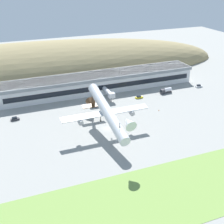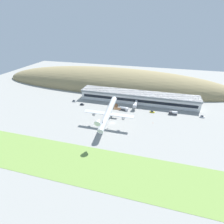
% 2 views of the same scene
% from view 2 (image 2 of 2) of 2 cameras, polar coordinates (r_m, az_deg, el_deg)
% --- Properties ---
extents(ground_plane, '(422.80, 422.80, 0.00)m').
position_cam_2_polar(ground_plane, '(146.70, 0.17, -3.53)').
color(ground_plane, gray).
extents(grass_strip_foreground, '(380.52, 31.47, 0.08)m').
position_cam_2_polar(grass_strip_foreground, '(108.56, -7.22, -16.87)').
color(grass_strip_foreground, '#759947').
rests_on(grass_strip_foreground, ground_plane).
extents(hill_backdrop, '(308.48, 68.15, 46.27)m').
position_cam_2_polar(hill_backdrop, '(233.44, -0.37, 8.59)').
color(hill_backdrop, '#8E7F56').
rests_on(hill_backdrop, ground_plane).
extents(terminal_building, '(120.86, 17.07, 10.38)m').
position_cam_2_polar(terminal_building, '(184.58, 8.47, 4.98)').
color(terminal_building, silver).
rests_on(terminal_building, ground_plane).
extents(jetway_0, '(3.38, 13.17, 5.43)m').
position_cam_2_polar(jetway_0, '(171.39, 7.63, 2.54)').
color(jetway_0, silver).
rests_on(jetway_0, ground_plane).
extents(cargo_airplane, '(40.63, 50.29, 15.98)m').
position_cam_2_polar(cargo_airplane, '(137.44, -1.22, -0.40)').
color(cargo_airplane, silver).
extents(service_car_0, '(4.33, 2.09, 1.62)m').
position_cam_2_polar(service_car_0, '(180.05, -9.76, 2.47)').
color(service_car_0, '#333338').
rests_on(service_car_0, ground_plane).
extents(service_car_1, '(4.30, 1.84, 1.67)m').
position_cam_2_polar(service_car_1, '(173.78, 27.33, -1.36)').
color(service_car_1, silver).
rests_on(service_car_1, ground_plane).
extents(service_car_2, '(4.49, 1.80, 1.42)m').
position_cam_2_polar(service_car_2, '(167.08, 12.98, 0.06)').
color(service_car_2, gold).
rests_on(service_car_2, ground_plane).
extents(service_car_3, '(4.19, 1.78, 1.55)m').
position_cam_2_polar(service_car_3, '(189.25, -12.29, 3.49)').
color(service_car_3, '#999EA3').
rests_on(service_car_3, ground_plane).
extents(fuel_truck, '(7.28, 2.56, 3.24)m').
position_cam_2_polar(fuel_truck, '(168.43, 19.36, -0.27)').
color(fuel_truck, '#333338').
rests_on(fuel_truck, ground_plane).
extents(box_truck, '(8.48, 2.93, 3.13)m').
position_cam_2_polar(box_truck, '(167.14, 3.97, 1.11)').
color(box_truck, silver).
rests_on(box_truck, ground_plane).
extents(traffic_cone_0, '(0.52, 0.52, 0.58)m').
position_cam_2_polar(traffic_cone_0, '(150.09, 13.21, -3.44)').
color(traffic_cone_0, orange).
rests_on(traffic_cone_0, ground_plane).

